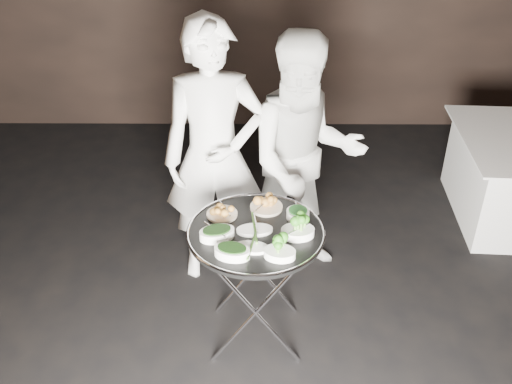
{
  "coord_description": "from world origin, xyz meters",
  "views": [
    {
      "loc": [
        -0.01,
        -2.05,
        2.63
      ],
      "look_at": [
        -0.02,
        0.62,
        0.95
      ],
      "focal_mm": 40.0,
      "sensor_mm": 36.0,
      "label": 1
    }
  ],
  "objects_px": {
    "serving_tray": "(256,233)",
    "waiter_left": "(215,157)",
    "tray_stand": "(256,281)",
    "waiter_right": "(304,160)"
  },
  "relations": [
    {
      "from": "serving_tray",
      "to": "waiter_left",
      "type": "distance_m",
      "value": 0.72
    },
    {
      "from": "serving_tray",
      "to": "waiter_left",
      "type": "xyz_separation_m",
      "value": [
        -0.27,
        0.66,
        0.11
      ]
    },
    {
      "from": "tray_stand",
      "to": "waiter_right",
      "type": "xyz_separation_m",
      "value": [
        0.31,
        0.72,
        0.41
      ]
    },
    {
      "from": "serving_tray",
      "to": "waiter_right",
      "type": "height_order",
      "value": "waiter_right"
    },
    {
      "from": "waiter_right",
      "to": "serving_tray",
      "type": "bearing_deg",
      "value": -123.45
    },
    {
      "from": "waiter_right",
      "to": "tray_stand",
      "type": "bearing_deg",
      "value": -123.45
    },
    {
      "from": "tray_stand",
      "to": "waiter_left",
      "type": "distance_m",
      "value": 0.84
    },
    {
      "from": "tray_stand",
      "to": "waiter_left",
      "type": "relative_size",
      "value": 0.43
    },
    {
      "from": "tray_stand",
      "to": "serving_tray",
      "type": "relative_size",
      "value": 1.02
    },
    {
      "from": "serving_tray",
      "to": "waiter_right",
      "type": "distance_m",
      "value": 0.78
    }
  ]
}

